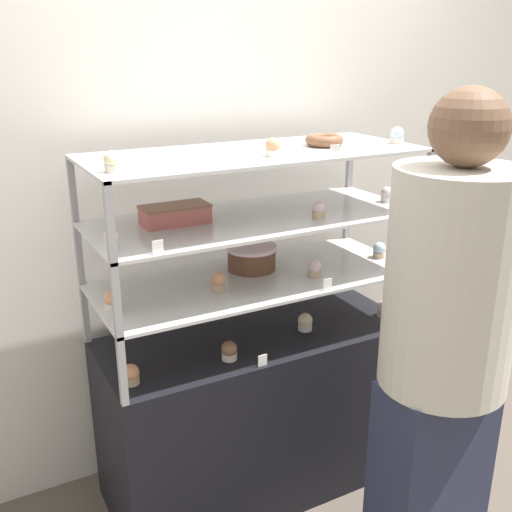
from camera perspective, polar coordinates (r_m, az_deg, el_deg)
The scene contains 28 objects.
ground_plane at distance 2.86m, azimuth 0.00°, elevation -20.57°, with size 20.00×20.00×0.00m, color brown.
back_wall at distance 2.62m, azimuth -4.27°, elevation 7.49°, with size 8.00×0.05×2.60m.
display_base at distance 2.64m, azimuth 0.00°, elevation -14.47°, with size 1.27×0.53×0.73m.
display_riser_lower at distance 2.36m, azimuth 0.00°, elevation -2.29°, with size 1.27×0.53×0.25m.
display_riser_middle at distance 2.28m, azimuth 0.00°, elevation 3.48°, with size 1.27×0.53×0.25m.
display_riser_upper at distance 2.23m, azimuth 0.00°, elevation 9.59°, with size 1.27×0.53×0.25m.
layer_cake_centerpiece at distance 2.42m, azimuth -0.42°, elevation -0.13°, with size 0.20×0.20×0.10m.
sheet_cake_frosted at distance 2.20m, azimuth -7.71°, elevation 3.97°, with size 0.25×0.12×0.07m.
cupcake_0 at distance 2.14m, azimuth -11.84°, elevation -11.00°, with size 0.06×0.06×0.07m.
cupcake_1 at distance 2.25m, azimuth -2.56°, elevation -9.02°, with size 0.06×0.06×0.07m.
cupcake_2 at distance 2.48m, azimuth 4.70°, elevation -6.30°, with size 0.06×0.06×0.07m.
cupcake_3 at distance 2.65m, azimuth 12.12°, elevation -4.95°, with size 0.06×0.06×0.07m.
price_tag_0 at distance 2.21m, azimuth 0.63°, elevation -9.91°, with size 0.04×0.00×0.04m.
cupcake_4 at distance 2.12m, azimuth -13.54°, elevation -4.13°, with size 0.06×0.06×0.07m.
cupcake_5 at distance 2.23m, azimuth -3.61°, elevation -2.42°, with size 0.06×0.06×0.07m.
cupcake_6 at distance 2.36m, azimuth 5.58°, elevation -1.17°, with size 0.06×0.06×0.07m.
cupcake_7 at distance 2.62m, azimuth 11.66°, elevation 0.54°, with size 0.06×0.06×0.07m.
price_tag_1 at distance 2.24m, azimuth 6.84°, elevation -2.69°, with size 0.04×0.00×0.04m.
cupcake_8 at distance 1.95m, azimuth -13.61°, elevation 1.53°, with size 0.05×0.05×0.06m.
cupcake_9 at distance 2.27m, azimuth 5.96°, elevation 4.40°, with size 0.05×0.05×0.06m.
cupcake_10 at distance 2.55m, azimuth 12.34°, elevation 5.73°, with size 0.05×0.05×0.06m.
price_tag_2 at distance 1.88m, azimuth -9.33°, elevation 0.84°, with size 0.04×0.00×0.04m.
cupcake_11 at distance 1.89m, azimuth -13.51°, elevation 8.71°, with size 0.05×0.05×0.07m.
cupcake_12 at distance 2.11m, azimuth 1.57°, elevation 10.29°, with size 0.05×0.05×0.07m.
cupcake_13 at distance 2.48m, azimuth 13.29°, elevation 11.10°, with size 0.05×0.05×0.07m.
price_tag_3 at distance 2.11m, azimuth 7.52°, elevation 9.87°, with size 0.04×0.00×0.04m.
donut_glazed at distance 2.37m, azimuth 6.52°, elevation 10.90°, with size 0.15×0.15×0.04m.
customer_figure at distance 2.01m, azimuth 17.44°, elevation -8.39°, with size 0.40×0.40×1.73m.
Camera 1 is at (-1.04, -1.94, 1.83)m, focal length 42.00 mm.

